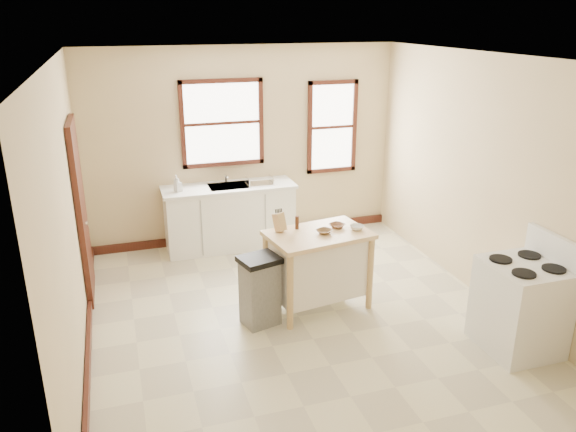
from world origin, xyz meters
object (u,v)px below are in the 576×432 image
(soap_bottle_a, at_px, (177,183))
(bowl_b, at_px, (337,226))
(pepper_grinder, at_px, (297,223))
(bowl_a, at_px, (324,231))
(kitchen_island, at_px, (318,270))
(dish_rack, at_px, (259,181))
(trash_bin, at_px, (260,291))
(soap_bottle_b, at_px, (178,185))
(bowl_c, at_px, (357,228))
(gas_stove, at_px, (522,295))
(knife_block, at_px, (279,223))

(soap_bottle_a, xyz_separation_m, bowl_b, (1.56, -1.89, -0.10))
(soap_bottle_a, height_order, pepper_grinder, soap_bottle_a)
(bowl_a, bearing_deg, kitchen_island, 147.80)
(dish_rack, xyz_separation_m, trash_bin, (-0.57, -2.15, -0.57))
(soap_bottle_b, xyz_separation_m, bowl_c, (1.73, -2.02, -0.08))
(kitchen_island, distance_m, pepper_grinder, 0.59)
(soap_bottle_b, height_order, dish_rack, soap_bottle_b)
(trash_bin, height_order, gas_stove, gas_stove)
(bowl_a, height_order, bowl_b, same)
(bowl_c, bearing_deg, bowl_a, 179.30)
(soap_bottle_b, height_order, kitchen_island, soap_bottle_b)
(bowl_c, distance_m, trash_bin, 1.29)
(soap_bottle_b, xyz_separation_m, knife_block, (0.89, -1.80, -0.00))
(soap_bottle_b, xyz_separation_m, pepper_grinder, (1.10, -1.80, -0.03))
(soap_bottle_b, xyz_separation_m, bowl_a, (1.34, -2.01, -0.08))
(soap_bottle_b, distance_m, bowl_a, 2.42)
(bowl_b, height_order, trash_bin, bowl_b)
(dish_rack, bearing_deg, pepper_grinder, -112.83)
(soap_bottle_b, bearing_deg, bowl_a, -79.22)
(kitchen_island, distance_m, trash_bin, 0.75)
(bowl_a, xyz_separation_m, bowl_c, (0.39, -0.00, 0.00))
(pepper_grinder, bearing_deg, soap_bottle_b, 121.42)
(trash_bin, bearing_deg, pepper_grinder, 18.73)
(bowl_b, bearing_deg, trash_bin, -164.86)
(soap_bottle_b, relative_size, pepper_grinder, 1.24)
(knife_block, distance_m, gas_stove, 2.59)
(dish_rack, distance_m, trash_bin, 2.29)
(pepper_grinder, distance_m, gas_stove, 2.43)
(knife_block, height_order, gas_stove, gas_stove)
(dish_rack, xyz_separation_m, bowl_b, (0.41, -1.88, -0.03))
(gas_stove, bearing_deg, knife_block, 141.93)
(soap_bottle_a, xyz_separation_m, pepper_grinder, (1.12, -1.80, -0.05))
(knife_block, bearing_deg, kitchen_island, -52.24)
(bowl_c, xyz_separation_m, trash_bin, (-1.17, -0.13, -0.54))
(soap_bottle_a, xyz_separation_m, gas_stove, (2.92, -3.39, -0.44))
(dish_rack, distance_m, bowl_b, 1.93)
(gas_stove, bearing_deg, kitchen_island, 139.08)
(pepper_grinder, relative_size, trash_bin, 0.19)
(soap_bottle_a, xyz_separation_m, kitchen_island, (1.31, -1.99, -0.58))
(bowl_a, relative_size, trash_bin, 0.22)
(soap_bottle_a, bearing_deg, trash_bin, -83.99)
(bowl_b, height_order, bowl_c, bowl_c)
(soap_bottle_a, bearing_deg, pepper_grinder, -67.30)
(kitchen_island, xyz_separation_m, knife_block, (-0.40, 0.18, 0.56))
(pepper_grinder, distance_m, trash_bin, 0.87)
(soap_bottle_a, height_order, bowl_c, soap_bottle_a)
(pepper_grinder, height_order, bowl_c, pepper_grinder)
(bowl_a, height_order, trash_bin, bowl_a)
(soap_bottle_b, relative_size, kitchen_island, 0.17)
(soap_bottle_a, relative_size, trash_bin, 0.29)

